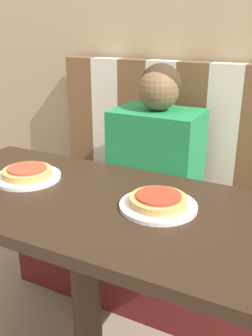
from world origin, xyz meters
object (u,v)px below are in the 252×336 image
object	(u,v)px
plate_right	(158,206)
pizza_right	(158,200)
person	(157,144)
plate_left	(28,177)
pizza_left	(27,172)

from	to	relation	value
plate_right	pizza_right	distance (m)	0.02
person	plate_left	size ratio (longest dim) A/B	2.78
person	plate_right	distance (m)	0.61
plate_right	person	bearing A→B (deg)	112.90
plate_left	plate_right	xyz separation A→B (m)	(0.47, 0.00, 0.00)
plate_right	pizza_left	distance (m)	0.47
person	pizza_left	world-z (taller)	person
plate_right	pizza_right	xyz separation A→B (m)	(0.00, 0.00, 0.02)
pizza_left	pizza_right	world-z (taller)	same
plate_left	pizza_left	world-z (taller)	pizza_left
person	plate_right	xyz separation A→B (m)	(0.24, -0.56, 0.00)
pizza_left	pizza_right	distance (m)	0.47
plate_left	person	bearing A→B (deg)	67.10
plate_left	pizza_right	size ratio (longest dim) A/B	1.35
pizza_left	plate_left	bearing A→B (deg)	0.00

